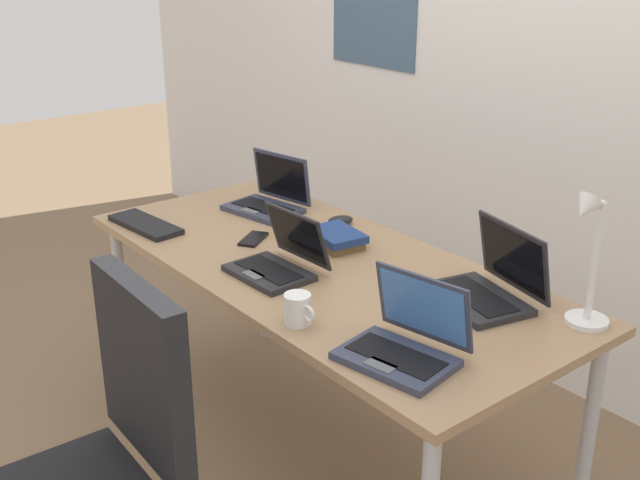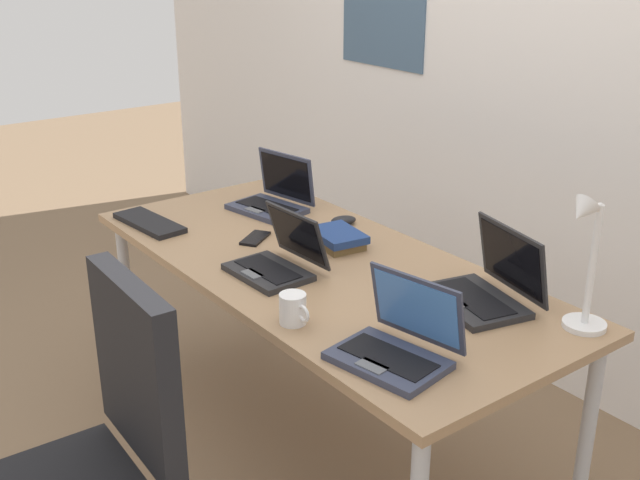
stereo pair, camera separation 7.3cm
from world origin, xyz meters
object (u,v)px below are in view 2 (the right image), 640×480
Objects in this scene: external_keyboard at (149,223)px; pill_bottle at (288,223)px; computer_mouse at (344,220)px; desk_lamp at (585,264)px; laptop_front_right at (397,344)px; cell_phone at (255,238)px; coffee_mug at (293,309)px; laptop_center at (485,288)px; book_stack at (338,238)px; laptop_far_corner at (273,198)px; laptop_front_left at (277,260)px.

external_keyboard is 0.53m from pill_bottle.
external_keyboard is at bearing -105.74° from computer_mouse.
desk_lamp is 1.25× the size of laptop_front_right.
coffee_mug reaches higher than cell_phone.
laptop_center reaches higher than external_keyboard.
book_stack is at bearing 7.84° from cell_phone.
desk_lamp is at bearing 4.31° from laptop_far_corner.
laptop_front_left is at bearing -40.84° from pill_bottle.
laptop_front_left is 0.30m from cell_phone.
laptop_center is at bearing -166.11° from desk_lamp.
external_keyboard is at bearing -104.77° from laptop_far_corner.
computer_mouse is at bearing 174.18° from laptop_center.
coffee_mug is (0.60, -0.26, 0.04)m from cell_phone.
coffee_mug is at bearing -56.66° from cell_phone.
pill_bottle is (-0.90, 0.29, -0.00)m from laptop_front_right.
laptop_center reaches higher than coffee_mug.
pill_bottle is at bearing 162.19° from laptop_front_right.
laptop_far_corner is at bearing -175.69° from desk_lamp.
laptop_far_corner is (-1.34, -0.10, -0.15)m from desk_lamp.
external_keyboard is 2.43× the size of cell_phone.
coffee_mug reaches higher than book_stack.
laptop_far_corner is at bearing 69.50° from external_keyboard.
computer_mouse is at bearing 115.90° from laptop_front_left.
coffee_mug is at bearing -130.17° from desk_lamp.
desk_lamp is at bearing 27.86° from laptop_front_left.
pill_bottle is (-0.05, -0.22, 0.02)m from computer_mouse.
laptop_front_right is 0.99m from computer_mouse.
laptop_center is at bearing 9.83° from pill_bottle.
laptop_front_left is at bearing -146.25° from laptop_center.
laptop_front_right reaches higher than book_stack.
laptop_center is 0.87m from cell_phone.
computer_mouse is at bearing 149.27° from laptop_front_right.
external_keyboard is 0.73m from book_stack.
laptop_front_right reaches higher than cell_phone.
laptop_center is 2.60× the size of cell_phone.
laptop_front_right is at bearing -18.83° from laptop_far_corner.
laptop_front_left is 0.36m from coffee_mug.
cell_phone is 0.63× the size of book_stack.
pill_bottle is at bearing -161.13° from book_stack.
laptop_far_corner reaches higher than coffee_mug.
cell_phone is at bearing -80.63° from computer_mouse.
laptop_center is at bearing 33.75° from laptop_front_left.
laptop_front_right is 3.33× the size of computer_mouse.
cell_phone is at bearing -44.73° from laptop_far_corner.
cell_phone is (-0.07, -0.35, -0.01)m from computer_mouse.
laptop_front_left is (-0.55, -0.37, -0.00)m from laptop_center.
external_keyboard is (-1.19, -0.50, -0.04)m from laptop_center.
laptop_far_corner is at bearing 157.74° from pill_bottle.
cell_phone is (-0.92, 0.16, -0.04)m from laptop_front_right.
cell_phone is at bearing -138.71° from book_stack.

